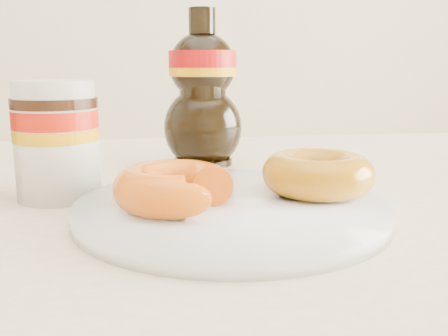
{
  "coord_description": "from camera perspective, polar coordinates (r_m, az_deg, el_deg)",
  "views": [
    {
      "loc": [
        -0.07,
        -0.4,
        0.89
      ],
      "look_at": [
        -0.01,
        0.09,
        0.79
      ],
      "focal_mm": 40.0,
      "sensor_mm": 36.0,
      "label": 1
    }
  ],
  "objects": [
    {
      "name": "donut_bitten",
      "position": [
        0.44,
        -5.77,
        -2.2
      ],
      "size": [
        0.11,
        0.11,
        0.04
      ],
      "primitive_type": "torus",
      "rotation": [
        0.0,
        0.0,
        0.02
      ],
      "color": "#DA440C",
      "rests_on": "plate"
    },
    {
      "name": "donut_whole",
      "position": [
        0.49,
        10.66,
        -0.6
      ],
      "size": [
        0.14,
        0.14,
        0.04
      ],
      "primitive_type": "torus",
      "rotation": [
        0.0,
        0.0,
        0.41
      ],
      "color": "#9F620A",
      "rests_on": "plate"
    },
    {
      "name": "nutella_jar",
      "position": [
        0.54,
        -18.6,
        3.53
      ],
      "size": [
        0.09,
        0.09,
        0.12
      ],
      "rotation": [
        0.0,
        0.0,
        0.34
      ],
      "color": "white",
      "rests_on": "dining_table"
    },
    {
      "name": "syrup_bottle",
      "position": [
        0.69,
        -2.45,
        9.08
      ],
      "size": [
        0.11,
        0.1,
        0.21
      ],
      "primitive_type": null,
      "rotation": [
        0.0,
        0.0,
        0.04
      ],
      "color": "black",
      "rests_on": "dining_table"
    },
    {
      "name": "plate",
      "position": [
        0.46,
        0.84,
        -4.59
      ],
      "size": [
        0.29,
        0.29,
        0.01
      ],
      "color": "white",
      "rests_on": "dining_table"
    },
    {
      "name": "dining_table",
      "position": [
        0.55,
        0.58,
        -11.97
      ],
      "size": [
        1.4,
        0.9,
        0.75
      ],
      "color": "beige",
      "rests_on": "ground"
    }
  ]
}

